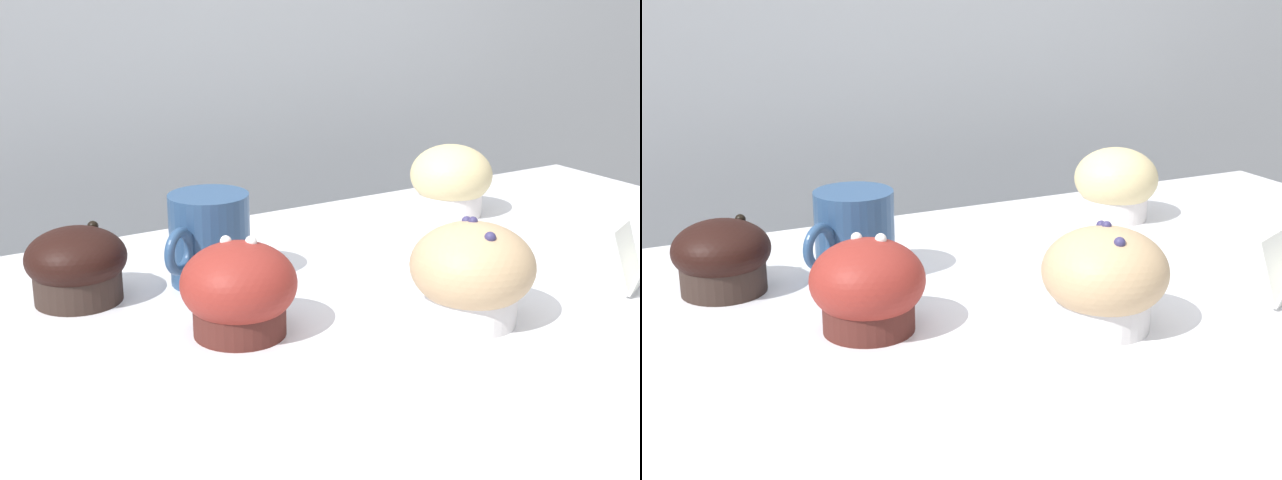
% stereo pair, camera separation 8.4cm
% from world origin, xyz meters
% --- Properties ---
extents(wall_back, '(3.20, 0.10, 1.80)m').
position_xyz_m(wall_back, '(0.00, 0.60, 0.90)').
color(wall_back, '#B2B7BC').
rests_on(wall_back, ground).
extents(muffin_front_center, '(0.11, 0.11, 0.09)m').
position_xyz_m(muffin_front_center, '(-0.01, -0.07, 1.00)').
color(muffin_front_center, silver).
rests_on(muffin_front_center, display_counter).
extents(muffin_back_left, '(0.10, 0.10, 0.08)m').
position_xyz_m(muffin_back_left, '(0.19, 0.20, 1.00)').
color(muffin_back_left, silver).
rests_on(muffin_back_left, display_counter).
extents(muffin_back_right, '(0.09, 0.09, 0.07)m').
position_xyz_m(muffin_back_right, '(-0.28, 0.16, 0.99)').
color(muffin_back_right, '#30231E').
rests_on(muffin_back_right, display_counter).
extents(muffin_front_left, '(0.10, 0.10, 0.08)m').
position_xyz_m(muffin_front_left, '(-0.19, 0.01, 1.00)').
color(muffin_front_left, '#4C211B').
rests_on(muffin_front_left, display_counter).
extents(coffee_cup, '(0.10, 0.09, 0.09)m').
position_xyz_m(coffee_cup, '(-0.15, 0.14, 1.00)').
color(coffee_cup, navy).
rests_on(coffee_cup, display_counter).
extents(price_card, '(0.06, 0.06, 0.06)m').
position_xyz_m(price_card, '(0.17, -0.10, 0.99)').
color(price_card, white).
rests_on(price_card, display_counter).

